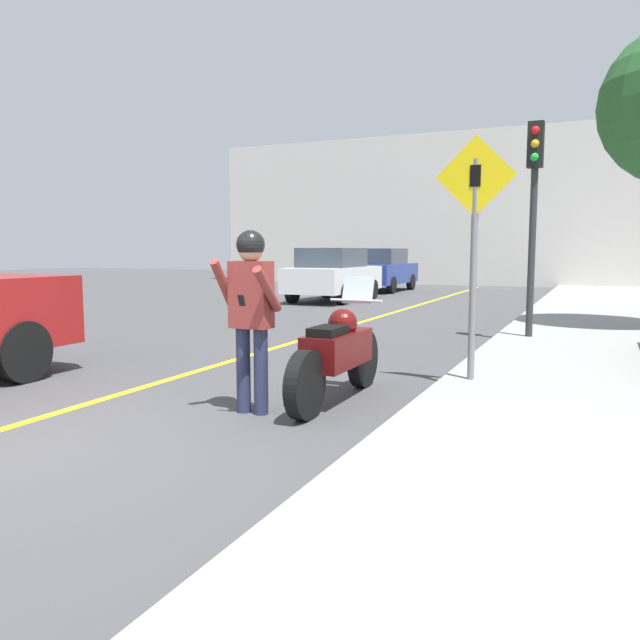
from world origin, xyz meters
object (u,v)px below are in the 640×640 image
parked_car_blue (381,269)px  crossing_sign (474,235)px  parked_car_white (333,274)px  motorcycle (338,354)px  person_biker (251,301)px  traffic_light (534,189)px

parked_car_blue → crossing_sign: bearing=-67.9°
parked_car_blue → parked_car_white: bearing=-88.2°
crossing_sign → parked_car_blue: 17.58m
motorcycle → parked_car_white: parked_car_white is taller
person_biker → parked_car_white: 13.86m
parked_car_white → crossing_sign: bearing=-59.8°
person_biker → traffic_light: size_ratio=0.49×
motorcycle → person_biker: 1.16m
motorcycle → traffic_light: size_ratio=0.62×
crossing_sign → traffic_light: bearing=86.8°
parked_car_blue → traffic_light: bearing=-60.7°
person_biker → crossing_sign: 2.76m
motorcycle → crossing_sign: (1.18, 1.21, 1.27)m
person_biker → parked_car_white: size_ratio=0.43×
motorcycle → traffic_light: (1.41, 5.30, 2.14)m
traffic_light → parked_car_white: 9.79m
person_biker → parked_car_blue: person_biker is taller
person_biker → crossing_sign: bearing=48.8°
parked_car_white → motorcycle: bearing=-66.8°
parked_car_white → parked_car_blue: size_ratio=1.00×
person_biker → traffic_light: bearing=71.9°
motorcycle → parked_car_white: bearing=113.2°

